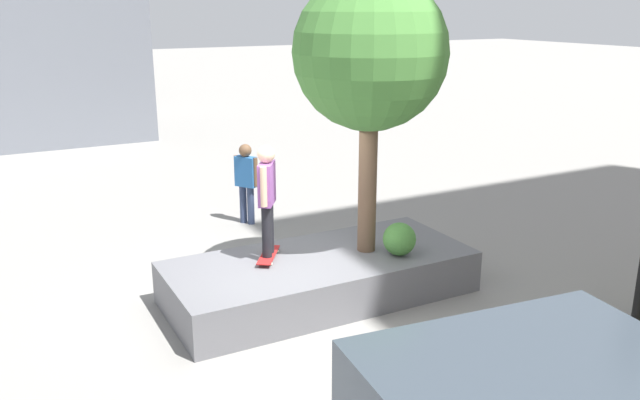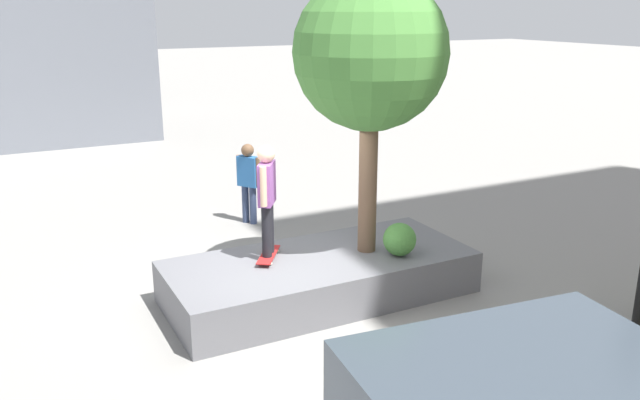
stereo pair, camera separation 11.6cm
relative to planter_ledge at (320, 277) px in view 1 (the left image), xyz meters
The scene contains 7 objects.
ground_plane 0.69m from the planter_ledge, ahead, with size 120.00×120.00×0.00m, color gray.
planter_ledge is the anchor object (origin of this frame).
plaza_tree 3.39m from the planter_ledge, behind, with size 2.25×2.25×4.13m.
boxwood_shrub 1.34m from the planter_ledge, 157.00° to the left, with size 0.50×0.50×0.50m, color #4C8C3D.
skateboard 0.86m from the planter_ledge, 22.86° to the right, with size 0.63×0.78×0.07m.
skateboarder 1.56m from the planter_ledge, 22.86° to the right, with size 0.41×0.48×1.66m.
passerby_with_bag 3.88m from the planter_ledge, 95.01° to the right, with size 0.40×0.48×1.65m.
Camera 1 is at (3.71, 8.02, 4.29)m, focal length 36.69 mm.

